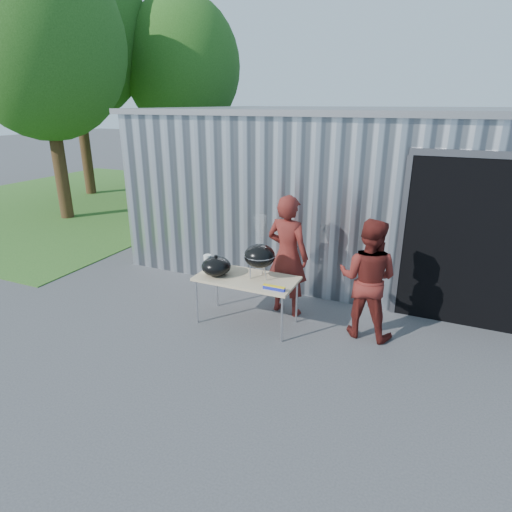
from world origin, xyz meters
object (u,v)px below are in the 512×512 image
at_px(folding_table, 247,280).
at_px(person_cook, 287,256).
at_px(kettle_grill, 260,251).
at_px(person_bystander, 367,279).

relative_size(folding_table, person_cook, 0.78).
bearing_deg(kettle_grill, person_bystander, 11.78).
bearing_deg(person_bystander, kettle_grill, 16.52).
distance_m(kettle_grill, person_bystander, 1.58).
xyz_separation_m(person_cook, person_bystander, (1.27, -0.20, -0.09)).
xyz_separation_m(folding_table, person_bystander, (1.70, 0.39, 0.16)).
bearing_deg(folding_table, person_bystander, 13.03).
relative_size(folding_table, person_bystander, 0.86).
height_order(folding_table, person_cook, person_cook).
xyz_separation_m(folding_table, kettle_grill, (0.18, 0.08, 0.46)).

